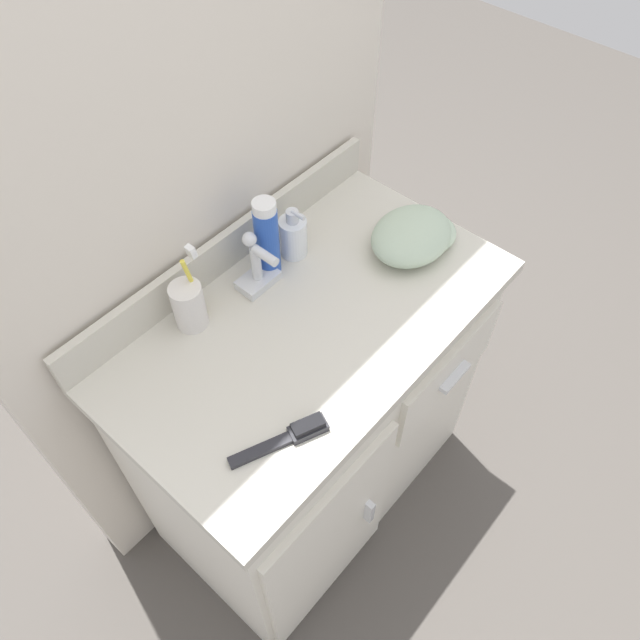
{
  "coord_description": "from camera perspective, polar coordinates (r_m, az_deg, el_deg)",
  "views": [
    {
      "loc": [
        -0.57,
        -0.53,
        1.8
      ],
      "look_at": [
        0.0,
        -0.02,
        0.82
      ],
      "focal_mm": 35.0,
      "sensor_mm": 36.0,
      "label": 1
    }
  ],
  "objects": [
    {
      "name": "ground_plane",
      "position": [
        1.96,
        -0.56,
        -14.55
      ],
      "size": [
        6.0,
        6.0,
        0.0
      ],
      "primitive_type": "plane",
      "color": "#4C4742"
    },
    {
      "name": "wall_back",
      "position": [
        1.23,
        -11.8,
        16.04
      ],
      "size": [
        1.04,
        0.08,
        2.2
      ],
      "primitive_type": "cube",
      "color": "beige",
      "rests_on": "ground_plane"
    },
    {
      "name": "vanity",
      "position": [
        1.59,
        -0.61,
        -8.68
      ],
      "size": [
        0.86,
        0.51,
        0.8
      ],
      "color": "silver",
      "rests_on": "ground_plane"
    },
    {
      "name": "backsplash",
      "position": [
        1.35,
        -8.42,
        6.47
      ],
      "size": [
        0.86,
        0.02,
        0.09
      ],
      "color": "beige",
      "rests_on": "vanity"
    },
    {
      "name": "sink_faucet",
      "position": [
        1.3,
        -5.75,
        4.74
      ],
      "size": [
        0.09,
        0.09,
        0.14
      ],
      "color": "silver",
      "rests_on": "vanity"
    },
    {
      "name": "toothbrush_cup",
      "position": [
        1.25,
        -11.89,
        1.38
      ],
      "size": [
        0.08,
        0.06,
        0.18
      ],
      "color": "silver",
      "rests_on": "vanity"
    },
    {
      "name": "soap_dispenser",
      "position": [
        1.36,
        -2.46,
        7.71
      ],
      "size": [
        0.06,
        0.06,
        0.13
      ],
      "color": "white",
      "rests_on": "vanity"
    },
    {
      "name": "shaving_cream_can",
      "position": [
        1.3,
        -4.88,
        7.5
      ],
      "size": [
        0.05,
        0.05,
        0.19
      ],
      "color": "#234CB2",
      "rests_on": "vanity"
    },
    {
      "name": "hairbrush",
      "position": [
        1.12,
        -2.53,
        -10.46
      ],
      "size": [
        0.18,
        0.1,
        0.03
      ],
      "rotation": [
        0.0,
        0.0,
        -0.39
      ],
      "color": "#232328",
      "rests_on": "vanity"
    },
    {
      "name": "hand_towel",
      "position": [
        1.4,
        8.75,
        7.68
      ],
      "size": [
        0.21,
        0.16,
        0.08
      ],
      "color": "#A8BCA3",
      "rests_on": "vanity"
    }
  ]
}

